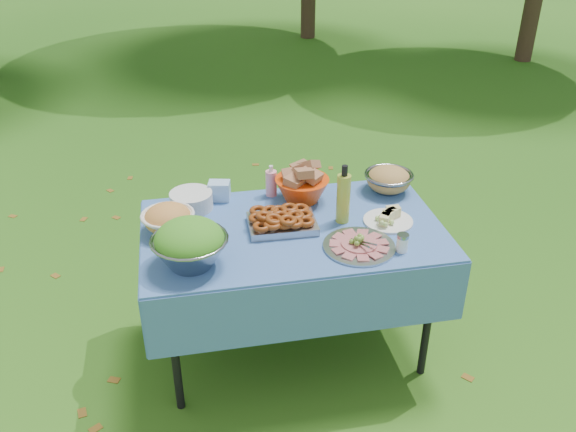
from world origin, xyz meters
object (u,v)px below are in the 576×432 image
object	(u,v)px
picnic_table	(293,290)
pasta_bowl_steel	(389,179)
salad_bowl	(190,244)
plate_stack	(191,200)
oil_bottle	(344,194)
charcuterie_platter	(359,240)
bread_bowl	(302,184)

from	to	relation	value
picnic_table	pasta_bowl_steel	xyz separation A→B (m)	(0.59, 0.29, 0.45)
picnic_table	salad_bowl	size ratio (longest dim) A/B	4.36
plate_stack	oil_bottle	size ratio (longest dim) A/B	0.72
plate_stack	pasta_bowl_steel	distance (m)	1.06
pasta_bowl_steel	plate_stack	bearing A→B (deg)	179.79
plate_stack	charcuterie_platter	distance (m)	0.91
salad_bowl	pasta_bowl_steel	distance (m)	1.21
picnic_table	oil_bottle	distance (m)	0.59
salad_bowl	bread_bowl	world-z (taller)	salad_bowl
pasta_bowl_steel	charcuterie_platter	distance (m)	0.61
picnic_table	pasta_bowl_steel	size ratio (longest dim) A/B	5.65
picnic_table	bread_bowl	size ratio (longest dim) A/B	5.14
plate_stack	pasta_bowl_steel	xyz separation A→B (m)	(1.06, -0.00, 0.02)
salad_bowl	pasta_bowl_steel	xyz separation A→B (m)	(1.09, 0.52, -0.04)
charcuterie_platter	oil_bottle	world-z (taller)	oil_bottle
bread_bowl	charcuterie_platter	bearing A→B (deg)	-72.06
picnic_table	pasta_bowl_steel	distance (m)	0.79
oil_bottle	pasta_bowl_steel	bearing A→B (deg)	39.27
bread_bowl	oil_bottle	world-z (taller)	oil_bottle
bread_bowl	plate_stack	bearing A→B (deg)	178.02
oil_bottle	charcuterie_platter	bearing A→B (deg)	-87.14
oil_bottle	plate_stack	bearing A→B (deg)	159.35
plate_stack	charcuterie_platter	world-z (taller)	plate_stack
bread_bowl	oil_bottle	bearing A→B (deg)	-59.37
plate_stack	oil_bottle	xyz separation A→B (m)	(0.73, -0.27, 0.11)
picnic_table	pasta_bowl_steel	world-z (taller)	pasta_bowl_steel
salad_bowl	oil_bottle	bearing A→B (deg)	17.99
charcuterie_platter	bread_bowl	bearing A→B (deg)	107.94
pasta_bowl_steel	oil_bottle	world-z (taller)	oil_bottle
plate_stack	oil_bottle	bearing A→B (deg)	-20.65
picnic_table	plate_stack	world-z (taller)	plate_stack
picnic_table	salad_bowl	world-z (taller)	salad_bowl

